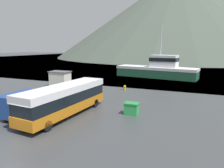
% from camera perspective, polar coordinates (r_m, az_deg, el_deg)
% --- Properties ---
extents(ground_plane, '(400.00, 400.00, 0.00)m').
position_cam_1_polar(ground_plane, '(16.89, -26.41, -14.19)').
color(ground_plane, '#383A3D').
extents(water_surface, '(240.00, 240.00, 0.00)m').
position_cam_1_polar(water_surface, '(151.99, 18.12, 7.44)').
color(water_surface, '#475B6B').
rests_on(water_surface, ground).
extents(hill_backdrop, '(164.09, 164.09, 56.49)m').
position_cam_1_polar(hill_backdrop, '(154.60, 17.76, 18.02)').
color(hill_backdrop, '#424C42').
rests_on(hill_backdrop, ground).
extents(tour_bus, '(3.32, 10.92, 3.06)m').
position_cam_1_polar(tour_bus, '(20.35, -13.12, -4.03)').
color(tour_bus, '#B26614').
rests_on(tour_bus, ground).
extents(delivery_van, '(2.11, 5.83, 2.37)m').
position_cam_1_polar(delivery_van, '(21.92, -23.60, -4.90)').
color(delivery_van, navy).
rests_on(delivery_van, ground).
extents(fishing_boat, '(18.39, 7.13, 11.42)m').
position_cam_1_polar(fishing_boat, '(46.00, 12.85, 4.16)').
color(fishing_boat, '#1E5138').
rests_on(fishing_boat, water_surface).
extents(storage_bin, '(1.44, 1.07, 1.24)m').
position_cam_1_polar(storage_bin, '(20.41, 5.61, -6.99)').
color(storage_bin, green).
rests_on(storage_bin, ground).
extents(dock_kiosk, '(3.49, 2.32, 2.66)m').
position_cam_1_polar(dock_kiosk, '(35.66, -14.59, 1.44)').
color(dock_kiosk, beige).
rests_on(dock_kiosk, ground).
extents(mooring_bollard, '(0.41, 0.41, 0.77)m').
position_cam_1_polar(mooring_bollard, '(31.90, 3.66, -0.98)').
color(mooring_bollard, '#B29919').
rests_on(mooring_bollard, ground).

